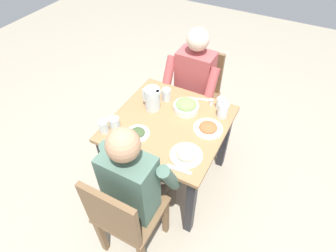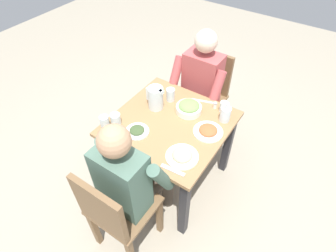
{
  "view_description": "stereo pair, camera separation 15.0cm",
  "coord_description": "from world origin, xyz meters",
  "px_view_note": "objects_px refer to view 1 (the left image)",
  "views": [
    {
      "loc": [
        -0.69,
        1.33,
        2.18
      ],
      "look_at": [
        -0.02,
        0.06,
        0.74
      ],
      "focal_mm": 29.51,
      "sensor_mm": 36.0,
      "label": 1
    },
    {
      "loc": [
        -0.82,
        1.26,
        2.18
      ],
      "look_at": [
        -0.02,
        0.06,
        0.74
      ],
      "focal_mm": 29.51,
      "sensor_mm": 36.0,
      "label": 2
    }
  ],
  "objects_px": {
    "plate_dolmas": "(138,133)",
    "water_glass_far_left": "(220,103)",
    "plate_rice_curry": "(208,128)",
    "oil_carafe": "(223,111)",
    "chair_near": "(198,90)",
    "water_pitcher": "(152,99)",
    "salad_bowl": "(186,106)",
    "water_glass_center": "(166,95)",
    "water_glass_near_left": "(104,127)",
    "water_glass_far_right": "(114,123)",
    "diner_near": "(190,89)",
    "dining_table": "(169,134)",
    "diner_far": "(139,180)",
    "salt_shaker": "(211,102)",
    "plate_beans": "(186,154)",
    "chair_far": "(124,217)"
  },
  "relations": [
    {
      "from": "plate_dolmas",
      "to": "water_glass_far_left",
      "type": "xyz_separation_m",
      "value": [
        -0.42,
        -0.56,
        0.03
      ]
    },
    {
      "from": "plate_rice_curry",
      "to": "oil_carafe",
      "type": "bearing_deg",
      "value": -102.64
    },
    {
      "from": "chair_near",
      "to": "water_pitcher",
      "type": "xyz_separation_m",
      "value": [
        0.13,
        0.64,
        0.3
      ]
    },
    {
      "from": "salad_bowl",
      "to": "water_glass_center",
      "type": "relative_size",
      "value": 1.86
    },
    {
      "from": "water_glass_near_left",
      "to": "salad_bowl",
      "type": "bearing_deg",
      "value": -131.35
    },
    {
      "from": "water_glass_far_left",
      "to": "water_glass_far_right",
      "type": "xyz_separation_m",
      "value": [
        0.61,
        0.57,
        -0.0
      ]
    },
    {
      "from": "diner_near",
      "to": "water_glass_center",
      "type": "xyz_separation_m",
      "value": [
        0.09,
        0.29,
        0.11
      ]
    },
    {
      "from": "oil_carafe",
      "to": "dining_table",
      "type": "bearing_deg",
      "value": 37.1
    },
    {
      "from": "water_glass_far_right",
      "to": "water_glass_near_left",
      "type": "bearing_deg",
      "value": 60.24
    },
    {
      "from": "water_pitcher",
      "to": "water_glass_far_left",
      "type": "distance_m",
      "value": 0.54
    },
    {
      "from": "diner_near",
      "to": "water_glass_center",
      "type": "distance_m",
      "value": 0.32
    },
    {
      "from": "diner_far",
      "to": "salt_shaker",
      "type": "height_order",
      "value": "diner_far"
    },
    {
      "from": "plate_rice_curry",
      "to": "plate_beans",
      "type": "height_order",
      "value": "plate_beans"
    },
    {
      "from": "plate_beans",
      "to": "water_glass_near_left",
      "type": "distance_m",
      "value": 0.63
    },
    {
      "from": "salad_bowl",
      "to": "diner_far",
      "type": "bearing_deg",
      "value": 89.41
    },
    {
      "from": "water_glass_far_left",
      "to": "oil_carafe",
      "type": "bearing_deg",
      "value": 121.18
    },
    {
      "from": "water_glass_far_left",
      "to": "plate_dolmas",
      "type": "bearing_deg",
      "value": 53.05
    },
    {
      "from": "dining_table",
      "to": "chair_near",
      "type": "distance_m",
      "value": 0.73
    },
    {
      "from": "diner_near",
      "to": "plate_dolmas",
      "type": "distance_m",
      "value": 0.75
    },
    {
      "from": "diner_far",
      "to": "water_glass_near_left",
      "type": "distance_m",
      "value": 0.48
    },
    {
      "from": "diner_near",
      "to": "salt_shaker",
      "type": "distance_m",
      "value": 0.33
    },
    {
      "from": "water_glass_center",
      "to": "oil_carafe",
      "type": "xyz_separation_m",
      "value": [
        -0.48,
        -0.03,
        0.0
      ]
    },
    {
      "from": "plate_dolmas",
      "to": "plate_beans",
      "type": "relative_size",
      "value": 0.79
    },
    {
      "from": "water_glass_far_left",
      "to": "oil_carafe",
      "type": "relative_size",
      "value": 0.54
    },
    {
      "from": "plate_beans",
      "to": "oil_carafe",
      "type": "xyz_separation_m",
      "value": [
        -0.08,
        -0.49,
        0.04
      ]
    },
    {
      "from": "oil_carafe",
      "to": "salt_shaker",
      "type": "relative_size",
      "value": 3.05
    },
    {
      "from": "chair_near",
      "to": "salt_shaker",
      "type": "distance_m",
      "value": 0.52
    },
    {
      "from": "plate_rice_curry",
      "to": "dining_table",
      "type": "bearing_deg",
      "value": 12.66
    },
    {
      "from": "chair_near",
      "to": "plate_beans",
      "type": "height_order",
      "value": "chair_near"
    },
    {
      "from": "diner_far",
      "to": "water_pitcher",
      "type": "bearing_deg",
      "value": -68.32
    },
    {
      "from": "diner_far",
      "to": "plate_beans",
      "type": "relative_size",
      "value": 5.35
    },
    {
      "from": "plate_rice_curry",
      "to": "water_glass_center",
      "type": "xyz_separation_m",
      "value": [
        0.43,
        -0.16,
        0.04
      ]
    },
    {
      "from": "dining_table",
      "to": "diner_near",
      "type": "height_order",
      "value": "diner_near"
    },
    {
      "from": "salad_bowl",
      "to": "oil_carafe",
      "type": "xyz_separation_m",
      "value": [
        -0.28,
        -0.07,
        0.01
      ]
    },
    {
      "from": "water_glass_center",
      "to": "salt_shaker",
      "type": "bearing_deg",
      "value": -162.42
    },
    {
      "from": "plate_rice_curry",
      "to": "plate_beans",
      "type": "xyz_separation_m",
      "value": [
        0.04,
        0.3,
        0.0
      ]
    },
    {
      "from": "salad_bowl",
      "to": "salt_shaker",
      "type": "height_order",
      "value": "salad_bowl"
    },
    {
      "from": "water_glass_center",
      "to": "salt_shaker",
      "type": "height_order",
      "value": "water_glass_center"
    },
    {
      "from": "diner_far",
      "to": "water_glass_far_right",
      "type": "height_order",
      "value": "diner_far"
    },
    {
      "from": "plate_beans",
      "to": "water_glass_far_right",
      "type": "xyz_separation_m",
      "value": [
        0.59,
        -0.0,
        0.02
      ]
    },
    {
      "from": "diner_near",
      "to": "plate_beans",
      "type": "xyz_separation_m",
      "value": [
        -0.31,
        0.75,
        0.08
      ]
    },
    {
      "from": "chair_far",
      "to": "water_glass_near_left",
      "type": "distance_m",
      "value": 0.65
    },
    {
      "from": "salt_shaker",
      "to": "water_glass_far_right",
      "type": "bearing_deg",
      "value": 46.5
    },
    {
      "from": "salad_bowl",
      "to": "water_glass_center",
      "type": "bearing_deg",
      "value": -12.06
    },
    {
      "from": "salad_bowl",
      "to": "plate_beans",
      "type": "distance_m",
      "value": 0.47
    },
    {
      "from": "dining_table",
      "to": "chair_near",
      "type": "height_order",
      "value": "chair_near"
    },
    {
      "from": "water_glass_far_right",
      "to": "salt_shaker",
      "type": "xyz_separation_m",
      "value": [
        -0.54,
        -0.57,
        -0.02
      ]
    },
    {
      "from": "chair_near",
      "to": "plate_rice_curry",
      "type": "bearing_deg",
      "value": 117.92
    },
    {
      "from": "salt_shaker",
      "to": "diner_far",
      "type": "bearing_deg",
      "value": 79.44
    },
    {
      "from": "water_pitcher",
      "to": "plate_dolmas",
      "type": "height_order",
      "value": "water_pitcher"
    }
  ]
}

